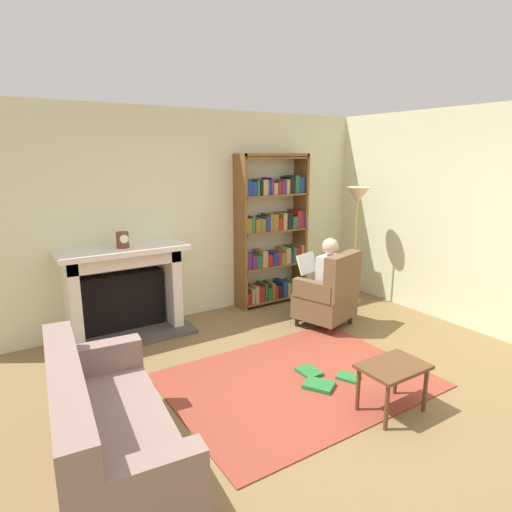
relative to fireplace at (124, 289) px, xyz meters
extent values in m
plane|color=olive|center=(1.06, -2.30, -0.58)|extent=(14.00, 14.00, 0.00)
cube|color=beige|center=(1.06, 0.25, 0.77)|extent=(5.60, 0.10, 2.70)
cube|color=beige|center=(3.71, -1.05, 0.77)|extent=(0.10, 5.20, 2.70)
cube|color=brown|center=(1.06, -2.00, -0.57)|extent=(2.40, 1.80, 0.01)
cube|color=#4C4742|center=(0.00, -0.12, -0.56)|extent=(1.49, 0.64, 0.05)
cube|color=black|center=(0.00, 0.10, -0.18)|extent=(0.97, 0.20, 0.70)
cube|color=silver|center=(-0.58, -0.02, -0.06)|extent=(0.12, 0.44, 1.04)
cube|color=silver|center=(0.58, -0.02, -0.06)|extent=(0.12, 0.44, 1.04)
cube|color=silver|center=(0.00, -0.02, 0.38)|extent=(1.29, 0.44, 0.16)
cube|color=silver|center=(0.00, -0.08, 0.49)|extent=(1.45, 0.56, 0.06)
cylinder|color=brown|center=(0.00, -0.10, 0.61)|extent=(0.14, 0.14, 0.18)
cylinder|color=white|center=(0.00, -0.16, 0.63)|extent=(0.10, 0.01, 0.10)
cube|color=brown|center=(1.64, 0.04, 0.49)|extent=(0.04, 0.32, 2.15)
cube|color=brown|center=(2.68, 0.04, 0.49)|extent=(0.04, 0.32, 2.15)
cube|color=brown|center=(2.16, 0.04, 1.55)|extent=(1.08, 0.32, 0.04)
cube|color=brown|center=(2.16, 0.04, -0.52)|extent=(1.04, 0.32, 0.02)
cube|color=maroon|center=(1.70, 0.03, -0.43)|extent=(0.06, 0.26, 0.16)
cube|color=#997F4C|center=(1.77, 0.03, -0.40)|extent=(0.05, 0.26, 0.22)
cube|color=#997F4C|center=(1.83, 0.03, -0.39)|extent=(0.06, 0.26, 0.24)
cube|color=maroon|center=(1.91, 0.03, -0.40)|extent=(0.08, 0.26, 0.22)
cube|color=#1E592D|center=(1.99, 0.03, -0.38)|extent=(0.04, 0.26, 0.25)
cube|color=#1E592D|center=(2.05, 0.03, -0.42)|extent=(0.06, 0.26, 0.18)
cube|color=brown|center=(2.11, 0.03, -0.39)|extent=(0.05, 0.26, 0.24)
cube|color=maroon|center=(2.17, 0.03, -0.41)|extent=(0.05, 0.26, 0.19)
cube|color=black|center=(2.24, 0.03, -0.42)|extent=(0.07, 0.26, 0.18)
cube|color=navy|center=(2.32, 0.03, -0.39)|extent=(0.08, 0.26, 0.24)
cube|color=#997F4C|center=(2.40, 0.03, -0.41)|extent=(0.06, 0.26, 0.20)
cube|color=#1E592D|center=(2.46, 0.03, -0.41)|extent=(0.06, 0.26, 0.20)
cube|color=#997F4C|center=(2.52, 0.03, -0.40)|extent=(0.05, 0.26, 0.21)
cube|color=#1E592D|center=(2.59, 0.03, -0.41)|extent=(0.09, 0.26, 0.19)
cube|color=brown|center=(2.16, 0.04, -0.01)|extent=(1.04, 0.32, 0.02)
cube|color=#4C1E59|center=(1.70, 0.03, 0.12)|extent=(0.07, 0.26, 0.23)
cube|color=#4C1E59|center=(1.79, 0.03, 0.09)|extent=(0.08, 0.26, 0.19)
cube|color=#1E592D|center=(1.87, 0.03, 0.09)|extent=(0.08, 0.26, 0.18)
cube|color=#997F4C|center=(1.96, 0.03, 0.11)|extent=(0.09, 0.26, 0.23)
cube|color=maroon|center=(2.05, 0.03, 0.08)|extent=(0.08, 0.26, 0.17)
cube|color=navy|center=(2.14, 0.03, 0.09)|extent=(0.08, 0.26, 0.19)
cube|color=maroon|center=(2.22, 0.03, 0.09)|extent=(0.05, 0.26, 0.18)
cube|color=brown|center=(2.28, 0.03, 0.08)|extent=(0.07, 0.26, 0.17)
cube|color=#997F4C|center=(2.37, 0.03, 0.11)|extent=(0.08, 0.26, 0.23)
cube|color=navy|center=(2.43, 0.03, 0.09)|extent=(0.04, 0.26, 0.18)
cube|color=#1E592D|center=(2.49, 0.03, 0.11)|extent=(0.06, 0.26, 0.23)
cube|color=maroon|center=(2.56, 0.03, 0.11)|extent=(0.08, 0.26, 0.21)
cube|color=#997F4C|center=(2.64, 0.03, 0.12)|extent=(0.07, 0.26, 0.25)
cube|color=brown|center=(2.16, 0.04, 0.49)|extent=(1.04, 0.32, 0.02)
cube|color=brown|center=(1.71, 0.03, 0.61)|extent=(0.08, 0.26, 0.21)
cube|color=#1E592D|center=(1.77, 0.03, 0.62)|extent=(0.05, 0.26, 0.23)
cube|color=brown|center=(1.85, 0.03, 0.60)|extent=(0.09, 0.26, 0.19)
cube|color=brown|center=(1.93, 0.03, 0.60)|extent=(0.06, 0.26, 0.19)
cube|color=navy|center=(2.01, 0.03, 0.61)|extent=(0.07, 0.26, 0.21)
cube|color=brown|center=(2.07, 0.03, 0.62)|extent=(0.05, 0.26, 0.24)
cube|color=brown|center=(2.14, 0.03, 0.62)|extent=(0.08, 0.26, 0.23)
cube|color=maroon|center=(2.22, 0.03, 0.59)|extent=(0.08, 0.26, 0.18)
cube|color=#997F4C|center=(2.30, 0.03, 0.62)|extent=(0.06, 0.26, 0.24)
cube|color=black|center=(2.38, 0.03, 0.62)|extent=(0.09, 0.26, 0.23)
cube|color=#1E592D|center=(2.48, 0.03, 0.59)|extent=(0.08, 0.26, 0.17)
cube|color=maroon|center=(2.56, 0.03, 0.63)|extent=(0.08, 0.26, 0.26)
cube|color=#4C1E59|center=(2.65, 0.03, 0.62)|extent=(0.08, 0.26, 0.24)
cube|color=brown|center=(2.16, 0.04, 1.00)|extent=(1.04, 0.32, 0.02)
cube|color=navy|center=(1.71, 0.03, 1.12)|extent=(0.08, 0.26, 0.21)
cube|color=navy|center=(1.79, 0.03, 1.10)|extent=(0.08, 0.26, 0.19)
cube|color=#1E592D|center=(1.85, 0.03, 1.11)|extent=(0.04, 0.26, 0.20)
cube|color=black|center=(1.90, 0.03, 1.11)|extent=(0.04, 0.26, 0.21)
cube|color=#997F4C|center=(1.96, 0.03, 1.12)|extent=(0.08, 0.26, 0.21)
cube|color=navy|center=(2.02, 0.03, 1.11)|extent=(0.04, 0.26, 0.20)
cube|color=#4C1E59|center=(2.07, 0.03, 1.13)|extent=(0.04, 0.26, 0.23)
cube|color=#997F4C|center=(2.13, 0.03, 1.09)|extent=(0.06, 0.26, 0.16)
cube|color=maroon|center=(2.20, 0.03, 1.10)|extent=(0.05, 0.26, 0.18)
cube|color=#4C1E59|center=(2.27, 0.03, 1.10)|extent=(0.07, 0.26, 0.18)
cube|color=#997F4C|center=(2.34, 0.03, 1.11)|extent=(0.06, 0.26, 0.20)
cube|color=black|center=(2.42, 0.03, 1.13)|extent=(0.08, 0.26, 0.23)
cube|color=#1E592D|center=(2.50, 0.03, 1.14)|extent=(0.07, 0.26, 0.25)
cube|color=navy|center=(2.59, 0.03, 1.12)|extent=(0.08, 0.26, 0.22)
cube|color=brown|center=(2.16, 0.04, 1.51)|extent=(1.04, 0.32, 0.02)
cylinder|color=#331E14|center=(2.39, -0.76, -0.52)|extent=(0.05, 0.05, 0.12)
cylinder|color=#331E14|center=(1.90, -0.91, -0.52)|extent=(0.05, 0.05, 0.12)
cylinder|color=#331E14|center=(2.53, -1.22, -0.52)|extent=(0.05, 0.05, 0.12)
cylinder|color=#331E14|center=(2.04, -1.37, -0.52)|extent=(0.05, 0.05, 0.12)
cube|color=brown|center=(2.22, -1.06, -0.31)|extent=(0.79, 0.76, 0.30)
cube|color=brown|center=(2.29, -1.29, 0.11)|extent=(0.66, 0.34, 0.55)
cube|color=brown|center=(2.47, -0.99, -0.05)|extent=(0.27, 0.55, 0.22)
cube|color=brown|center=(1.96, -1.14, -0.05)|extent=(0.27, 0.55, 0.22)
cube|color=silver|center=(2.23, -1.11, 0.09)|extent=(0.36, 0.29, 0.50)
sphere|color=#D8AD8C|center=(2.23, -1.11, 0.46)|extent=(0.20, 0.20, 0.20)
cube|color=#191E3F|center=(2.25, -0.90, -0.11)|extent=(0.23, 0.42, 0.12)
cube|color=#191E3F|center=(2.09, -0.95, -0.11)|extent=(0.23, 0.42, 0.12)
cylinder|color=#191E3F|center=(2.19, -0.72, -0.37)|extent=(0.10, 0.10, 0.42)
cylinder|color=#191E3F|center=(2.04, -0.76, -0.37)|extent=(0.10, 0.10, 0.42)
cube|color=white|center=(2.13, -0.80, 0.19)|extent=(0.38, 0.21, 0.25)
cube|color=gray|center=(-0.74, -2.32, -0.38)|extent=(0.86, 1.76, 0.40)
cube|color=gray|center=(-1.01, -2.30, 0.04)|extent=(0.36, 1.71, 0.45)
cube|color=gray|center=(-0.81, -3.09, -0.06)|extent=(0.71, 0.23, 0.24)
cube|color=gray|center=(-0.67, -1.56, -0.06)|extent=(0.71, 0.23, 0.24)
cube|color=brown|center=(1.42, -2.82, -0.17)|extent=(0.56, 0.39, 0.03)
cylinder|color=brown|center=(1.18, -2.98, -0.38)|extent=(0.04, 0.04, 0.40)
cylinder|color=brown|center=(1.65, -2.98, -0.38)|extent=(0.04, 0.04, 0.40)
cylinder|color=brown|center=(1.18, -2.67, -0.38)|extent=(0.04, 0.04, 0.40)
cylinder|color=brown|center=(1.65, -2.67, -0.38)|extent=(0.04, 0.04, 0.40)
cube|color=#267233|center=(1.23, -1.96, -0.55)|extent=(0.18, 0.24, 0.03)
cube|color=#267233|center=(1.14, -2.22, -0.55)|extent=(0.31, 0.33, 0.04)
cube|color=#267233|center=(1.49, -2.25, -0.55)|extent=(0.23, 0.25, 0.03)
cylinder|color=#B7933F|center=(3.16, -0.63, -0.57)|extent=(0.24, 0.24, 0.03)
cylinder|color=#B7933F|center=(3.16, -0.63, 0.17)|extent=(0.03, 0.03, 1.45)
cone|color=beige|center=(3.16, -0.63, 1.00)|extent=(0.32, 0.32, 0.22)
camera|label=1|loc=(-1.32, -4.98, 1.56)|focal=30.35mm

